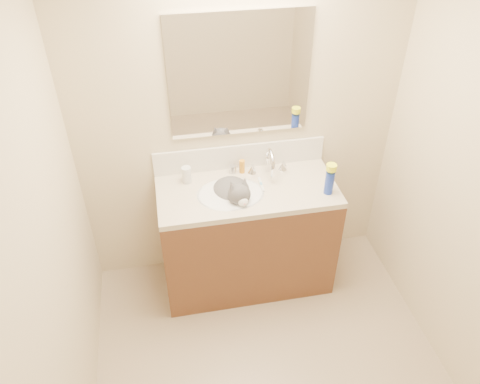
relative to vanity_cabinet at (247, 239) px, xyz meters
name	(u,v)px	position (x,y,z in m)	size (l,w,h in m)	color
room_shell	(296,207)	(0.00, -0.97, 1.08)	(2.24, 2.54, 2.52)	beige
vanity_cabinet	(247,239)	(0.00, 0.00, 0.00)	(1.20, 0.55, 0.82)	#57331E
counter_slab	(247,191)	(0.00, 0.00, 0.43)	(1.20, 0.55, 0.04)	beige
basin	(231,202)	(-0.12, -0.03, 0.38)	(0.45, 0.36, 0.14)	white
faucet	(269,164)	(0.18, 0.14, 0.54)	(0.28, 0.20, 0.21)	silver
cat	(233,194)	(-0.10, 0.00, 0.42)	(0.36, 0.41, 0.31)	#4A484A
backsplash	(240,156)	(0.00, 0.26, 0.54)	(1.20, 0.02, 0.18)	silver
mirror	(240,76)	(0.00, 0.26, 1.13)	(0.90, 0.02, 0.80)	white
pill_bottle	(186,175)	(-0.39, 0.16, 0.51)	(0.06, 0.06, 0.12)	silver
pill_label	(187,176)	(-0.39, 0.16, 0.49)	(0.06, 0.06, 0.04)	#DE5925
silver_jar	(233,169)	(-0.06, 0.21, 0.48)	(0.05, 0.05, 0.06)	#B7B7BC
amber_bottle	(242,166)	(0.00, 0.20, 0.50)	(0.04, 0.04, 0.10)	orange
toothbrush	(261,184)	(0.10, 0.02, 0.46)	(0.02, 0.16, 0.01)	silver
toothbrush_head	(261,184)	(0.10, 0.02, 0.46)	(0.01, 0.03, 0.01)	#62ADD0
spray_can	(329,183)	(0.51, -0.14, 0.53)	(0.06, 0.06, 0.16)	#1731A6
spray_cap	(331,167)	(0.51, -0.14, 0.65)	(0.07, 0.07, 0.04)	#F4FE1A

